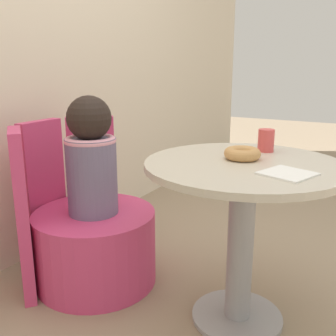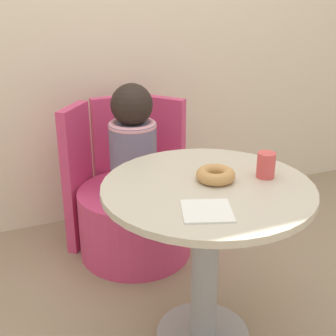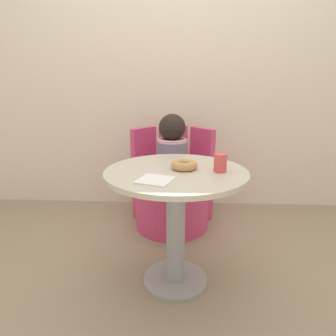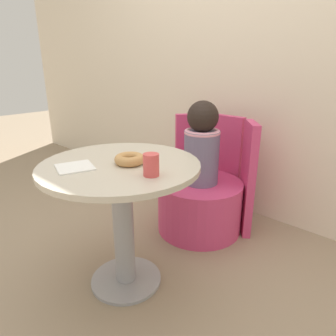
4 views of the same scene
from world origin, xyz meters
name	(u,v)px [view 2 (image 2 of 4)]	position (x,y,z in m)	size (l,w,h in m)	color
ground_plane	(200,327)	(0.00, 0.00, 0.00)	(12.00, 12.00, 0.00)	gray
round_table	(206,228)	(-0.01, -0.04, 0.48)	(0.73, 0.73, 0.65)	#99999E
tub_chair	(135,222)	(-0.05, 0.63, 0.17)	(0.55, 0.55, 0.34)	#D13D70
booth_backrest	(120,169)	(-0.05, 0.86, 0.37)	(0.65, 0.24, 0.74)	#D13D70
child_figure	(133,141)	(-0.05, 0.63, 0.59)	(0.22, 0.22, 0.52)	slate
donut	(216,175)	(0.03, -0.02, 0.67)	(0.14, 0.14, 0.04)	tan
cup	(266,165)	(0.21, -0.06, 0.69)	(0.06, 0.06, 0.09)	#DB4C4C
paper_napkin	(207,211)	(-0.10, -0.22, 0.65)	(0.19, 0.19, 0.01)	white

